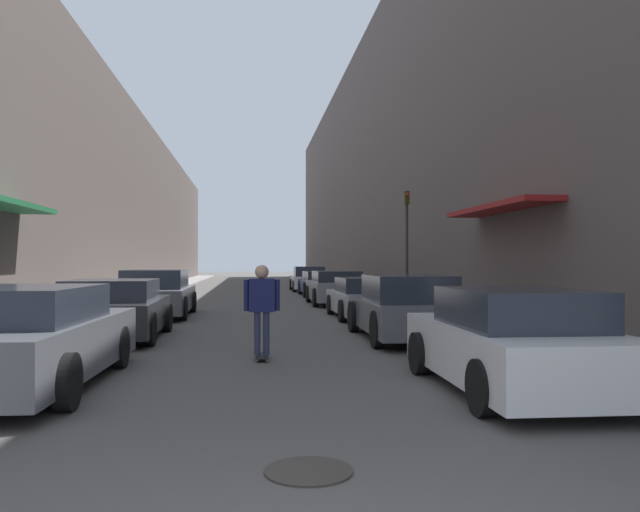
# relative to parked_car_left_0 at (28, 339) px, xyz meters

# --- Properties ---
(ground) EXTENTS (148.83, 148.83, 0.00)m
(ground) POSITION_rel_parked_car_left_0_xyz_m (3.10, 20.71, -0.65)
(ground) COLOR #4C4947
(curb_strip_left) EXTENTS (1.80, 67.65, 0.12)m
(curb_strip_left) POSITION_rel_parked_car_left_0_xyz_m (-1.98, 27.48, -0.59)
(curb_strip_left) COLOR gray
(curb_strip_left) RESTS_ON ground
(curb_strip_right) EXTENTS (1.80, 67.65, 0.12)m
(curb_strip_right) POSITION_rel_parked_car_left_0_xyz_m (8.17, 27.48, -0.59)
(curb_strip_right) COLOR gray
(curb_strip_right) RESTS_ON ground
(building_row_left) EXTENTS (4.90, 67.65, 9.59)m
(building_row_left) POSITION_rel_parked_car_left_0_xyz_m (-4.88, 27.47, 4.15)
(building_row_left) COLOR #564C47
(building_row_left) RESTS_ON ground
(building_row_right) EXTENTS (4.90, 67.65, 14.19)m
(building_row_right) POSITION_rel_parked_car_left_0_xyz_m (11.07, 27.47, 6.45)
(building_row_right) COLOR #564C47
(building_row_right) RESTS_ON ground
(parked_car_left_0) EXTENTS (1.92, 4.58, 1.33)m
(parked_car_left_0) POSITION_rel_parked_car_left_0_xyz_m (0.00, 0.00, 0.00)
(parked_car_left_0) COLOR #515459
(parked_car_left_0) RESTS_ON ground
(parked_car_left_1) EXTENTS (2.07, 4.13, 1.27)m
(parked_car_left_1) POSITION_rel_parked_car_left_0_xyz_m (-0.01, 5.18, -0.02)
(parked_car_left_1) COLOR #232326
(parked_car_left_1) RESTS_ON ground
(parked_car_left_2) EXTENTS (2.06, 4.63, 1.41)m
(parked_car_left_2) POSITION_rel_parked_car_left_0_xyz_m (0.08, 10.63, 0.03)
(parked_car_left_2) COLOR #515459
(parked_car_left_2) RESTS_ON ground
(parked_car_right_0) EXTENTS (1.89, 4.07, 1.31)m
(parked_car_right_0) POSITION_rel_parked_car_left_0_xyz_m (6.19, -0.88, -0.02)
(parked_car_right_0) COLOR silver
(parked_car_right_0) RESTS_ON ground
(parked_car_right_1) EXTENTS (1.96, 4.49, 1.36)m
(parked_car_right_1) POSITION_rel_parked_car_left_0_xyz_m (6.16, 4.50, 0.01)
(parked_car_right_1) COLOR #515459
(parked_car_right_1) RESTS_ON ground
(parked_car_right_2) EXTENTS (1.87, 4.13, 1.18)m
(parked_car_right_2) POSITION_rel_parked_car_left_0_xyz_m (6.21, 9.51, -0.07)
(parked_car_right_2) COLOR #B7B7BC
(parked_car_right_2) RESTS_ON ground
(parked_car_right_3) EXTENTS (2.01, 4.34, 1.29)m
(parked_car_right_3) POSITION_rel_parked_car_left_0_xyz_m (6.14, 15.26, -0.01)
(parked_car_right_3) COLOR gray
(parked_car_right_3) RESTS_ON ground
(parked_car_right_4) EXTENTS (1.97, 4.73, 1.18)m
(parked_car_right_4) POSITION_rel_parked_car_left_0_xyz_m (6.27, 21.22, -0.06)
(parked_car_right_4) COLOR navy
(parked_car_right_4) RESTS_ON ground
(parked_car_right_5) EXTENTS (1.98, 4.09, 1.38)m
(parked_car_right_5) POSITION_rel_parked_car_left_0_xyz_m (6.14, 26.40, 0.01)
(parked_car_right_5) COLOR silver
(parked_car_right_5) RESTS_ON ground
(skateboarder) EXTENTS (0.61, 0.78, 1.59)m
(skateboarder) POSITION_rel_parked_car_left_0_xyz_m (3.07, 2.07, 0.33)
(skateboarder) COLOR black
(skateboarder) RESTS_ON ground
(manhole_cover) EXTENTS (0.70, 0.70, 0.02)m
(manhole_cover) POSITION_rel_parked_car_left_0_xyz_m (3.33, -3.61, -0.64)
(manhole_cover) COLOR #332D28
(manhole_cover) RESTS_ON ground
(traffic_light) EXTENTS (0.16, 0.22, 3.90)m
(traffic_light) POSITION_rel_parked_car_left_0_xyz_m (8.09, 11.92, 1.85)
(traffic_light) COLOR #2D2D2D
(traffic_light) RESTS_ON curb_strip_right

